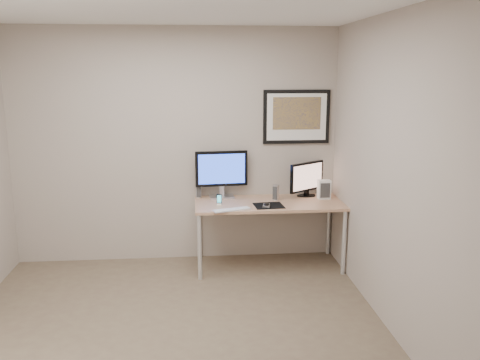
# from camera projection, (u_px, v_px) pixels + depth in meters

# --- Properties ---
(floor) EXTENTS (3.60, 3.60, 0.00)m
(floor) POSITION_uv_depth(u_px,v_px,m) (174.00, 330.00, 4.26)
(floor) COLOR brown
(floor) RESTS_ON ground
(room) EXTENTS (3.60, 3.60, 3.60)m
(room) POSITION_uv_depth(u_px,v_px,m) (170.00, 129.00, 4.35)
(room) COLOR white
(room) RESTS_ON ground
(desk) EXTENTS (1.60, 0.70, 0.73)m
(desk) POSITION_uv_depth(u_px,v_px,m) (269.00, 208.00, 5.52)
(desk) COLOR #906345
(desk) RESTS_ON floor
(framed_art) EXTENTS (0.75, 0.04, 0.60)m
(framed_art) POSITION_uv_depth(u_px,v_px,m) (296.00, 117.00, 5.67)
(framed_art) COLOR black
(framed_art) RESTS_ON room
(monitor_large) EXTENTS (0.58, 0.21, 0.53)m
(monitor_large) POSITION_uv_depth(u_px,v_px,m) (222.00, 172.00, 5.64)
(monitor_large) COLOR silver
(monitor_large) RESTS_ON desk
(monitor_tv) EXTENTS (0.43, 0.31, 0.39)m
(monitor_tv) POSITION_uv_depth(u_px,v_px,m) (307.00, 178.00, 5.71)
(monitor_tv) COLOR black
(monitor_tv) RESTS_ON desk
(speaker_left) EXTENTS (0.07, 0.07, 0.16)m
(speaker_left) POSITION_uv_depth(u_px,v_px,m) (199.00, 191.00, 5.69)
(speaker_left) COLOR silver
(speaker_left) RESTS_ON desk
(speaker_right) EXTENTS (0.09, 0.09, 0.17)m
(speaker_right) POSITION_uv_depth(u_px,v_px,m) (276.00, 192.00, 5.58)
(speaker_right) COLOR silver
(speaker_right) RESTS_ON desk
(phone_dock) EXTENTS (0.06, 0.06, 0.11)m
(phone_dock) POSITION_uv_depth(u_px,v_px,m) (219.00, 199.00, 5.40)
(phone_dock) COLOR black
(phone_dock) RESTS_ON desk
(keyboard) EXTENTS (0.41, 0.22, 0.01)m
(keyboard) POSITION_uv_depth(u_px,v_px,m) (232.00, 210.00, 5.19)
(keyboard) COLOR silver
(keyboard) RESTS_ON desk
(mousepad) EXTENTS (0.32, 0.29, 0.00)m
(mousepad) POSITION_uv_depth(u_px,v_px,m) (269.00, 206.00, 5.36)
(mousepad) COLOR black
(mousepad) RESTS_ON desk
(mouse) EXTENTS (0.08, 0.12, 0.04)m
(mouse) POSITION_uv_depth(u_px,v_px,m) (266.00, 205.00, 5.31)
(mouse) COLOR black
(mouse) RESTS_ON mousepad
(fan_unit) EXTENTS (0.14, 0.10, 0.21)m
(fan_unit) POSITION_uv_depth(u_px,v_px,m) (324.00, 189.00, 5.64)
(fan_unit) COLOR silver
(fan_unit) RESTS_ON desk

